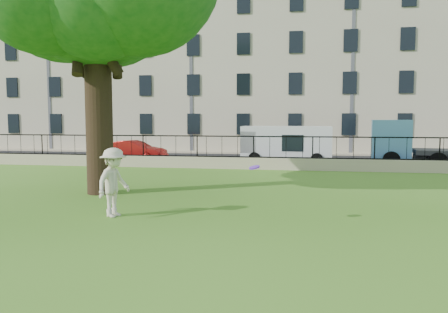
% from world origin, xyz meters
% --- Properties ---
extents(ground, '(120.00, 120.00, 0.00)m').
position_xyz_m(ground, '(0.00, 0.00, 0.00)').
color(ground, '#3D6E1A').
rests_on(ground, ground).
extents(retaining_wall, '(50.00, 0.40, 0.60)m').
position_xyz_m(retaining_wall, '(0.00, 12.00, 0.30)').
color(retaining_wall, tan).
rests_on(retaining_wall, ground).
extents(iron_railing, '(50.00, 0.05, 1.13)m').
position_xyz_m(iron_railing, '(0.00, 12.00, 1.15)').
color(iron_railing, black).
rests_on(iron_railing, retaining_wall).
extents(street, '(60.00, 9.00, 0.01)m').
position_xyz_m(street, '(0.00, 16.70, 0.01)').
color(street, black).
rests_on(street, ground).
extents(sidewalk, '(60.00, 1.40, 0.12)m').
position_xyz_m(sidewalk, '(0.00, 21.90, 0.06)').
color(sidewalk, tan).
rests_on(sidewalk, ground).
extents(building_row, '(56.40, 10.40, 13.80)m').
position_xyz_m(building_row, '(0.00, 27.57, 6.92)').
color(building_row, '#C1B799').
rests_on(building_row, ground).
extents(man, '(0.96, 1.33, 1.85)m').
position_xyz_m(man, '(-2.50, 0.42, 0.92)').
color(man, beige).
rests_on(man, ground).
extents(frisbee, '(0.33, 0.33, 0.12)m').
position_xyz_m(frisbee, '(1.30, 0.15, 1.43)').
color(frisbee, '#6523C8').
extents(red_sedan, '(4.03, 1.71, 1.29)m').
position_xyz_m(red_sedan, '(-7.46, 14.40, 0.65)').
color(red_sedan, '#A61614').
rests_on(red_sedan, street).
extents(white_van, '(5.18, 2.07, 2.17)m').
position_xyz_m(white_van, '(1.56, 15.40, 1.08)').
color(white_van, silver).
rests_on(white_van, street).
extents(blue_truck, '(6.30, 2.92, 2.55)m').
position_xyz_m(blue_truck, '(9.27, 14.40, 1.27)').
color(blue_truck, '#4F89BB').
rests_on(blue_truck, street).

